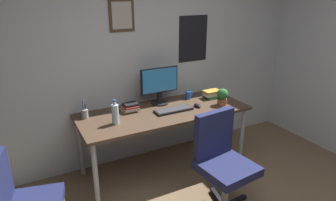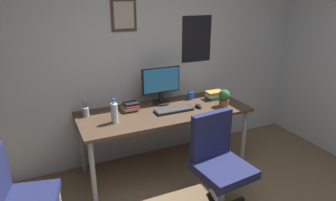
{
  "view_description": "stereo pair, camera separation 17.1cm",
  "coord_description": "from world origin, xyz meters",
  "px_view_note": "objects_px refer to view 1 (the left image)",
  "views": [
    {
      "loc": [
        -1.38,
        -1.06,
        1.98
      ],
      "look_at": [
        0.02,
        1.59,
        0.88
      ],
      "focal_mm": 32.2,
      "sensor_mm": 36.0,
      "label": 1
    },
    {
      "loc": [
        -1.22,
        -1.13,
        1.98
      ],
      "look_at": [
        0.02,
        1.59,
        0.88
      ],
      "focal_mm": 32.2,
      "sensor_mm": 36.0,
      "label": 2
    }
  ],
  "objects_px": {
    "book_stack_left": "(212,94)",
    "side_chair": "(23,201)",
    "water_bottle": "(115,114)",
    "potted_plant": "(222,96)",
    "computer_mouse": "(197,105)",
    "book_stack_right": "(130,107)",
    "keyboard": "(174,110)",
    "monitor": "(159,84)",
    "office_chair": "(222,158)",
    "pen_cup": "(85,113)",
    "coffee_mug_near": "(188,95)"
  },
  "relations": [
    {
      "from": "water_bottle",
      "to": "book_stack_right",
      "type": "relative_size",
      "value": 1.41
    },
    {
      "from": "pen_cup",
      "to": "office_chair",
      "type": "bearing_deg",
      "value": -46.62
    },
    {
      "from": "coffee_mug_near",
      "to": "book_stack_right",
      "type": "relative_size",
      "value": 0.62
    },
    {
      "from": "book_stack_left",
      "to": "computer_mouse",
      "type": "bearing_deg",
      "value": -151.18
    },
    {
      "from": "keyboard",
      "to": "potted_plant",
      "type": "xyz_separation_m",
      "value": [
        0.59,
        -0.09,
        0.09
      ]
    },
    {
      "from": "side_chair",
      "to": "pen_cup",
      "type": "distance_m",
      "value": 1.09
    },
    {
      "from": "office_chair",
      "to": "potted_plant",
      "type": "height_order",
      "value": "office_chair"
    },
    {
      "from": "water_bottle",
      "to": "potted_plant",
      "type": "distance_m",
      "value": 1.26
    },
    {
      "from": "water_bottle",
      "to": "book_stack_left",
      "type": "xyz_separation_m",
      "value": [
        1.3,
        0.18,
        -0.06
      ]
    },
    {
      "from": "coffee_mug_near",
      "to": "office_chair",
      "type": "bearing_deg",
      "value": -104.9
    },
    {
      "from": "pen_cup",
      "to": "computer_mouse",
      "type": "bearing_deg",
      "value": -13.14
    },
    {
      "from": "pen_cup",
      "to": "book_stack_right",
      "type": "bearing_deg",
      "value": -4.35
    },
    {
      "from": "monitor",
      "to": "keyboard",
      "type": "distance_m",
      "value": 0.36
    },
    {
      "from": "water_bottle",
      "to": "office_chair",
      "type": "bearing_deg",
      "value": -45.3
    },
    {
      "from": "office_chair",
      "to": "side_chair",
      "type": "height_order",
      "value": "office_chair"
    },
    {
      "from": "water_bottle",
      "to": "monitor",
      "type": "bearing_deg",
      "value": 25.61
    },
    {
      "from": "office_chair",
      "to": "keyboard",
      "type": "relative_size",
      "value": 2.21
    },
    {
      "from": "side_chair",
      "to": "pen_cup",
      "type": "height_order",
      "value": "pen_cup"
    },
    {
      "from": "potted_plant",
      "to": "pen_cup",
      "type": "bearing_deg",
      "value": 166.67
    },
    {
      "from": "office_chair",
      "to": "computer_mouse",
      "type": "height_order",
      "value": "office_chair"
    },
    {
      "from": "water_bottle",
      "to": "pen_cup",
      "type": "xyz_separation_m",
      "value": [
        -0.24,
        0.29,
        -0.05
      ]
    },
    {
      "from": "computer_mouse",
      "to": "book_stack_left",
      "type": "xyz_separation_m",
      "value": [
        0.33,
        0.18,
        0.03
      ]
    },
    {
      "from": "monitor",
      "to": "computer_mouse",
      "type": "xyz_separation_m",
      "value": [
        0.33,
        -0.3,
        -0.22
      ]
    },
    {
      "from": "water_bottle",
      "to": "computer_mouse",
      "type": "bearing_deg",
      "value": 0.24
    },
    {
      "from": "office_chair",
      "to": "monitor",
      "type": "relative_size",
      "value": 2.07
    },
    {
      "from": "pen_cup",
      "to": "book_stack_left",
      "type": "relative_size",
      "value": 0.95
    },
    {
      "from": "monitor",
      "to": "water_bottle",
      "type": "xyz_separation_m",
      "value": [
        -0.64,
        -0.31,
        -0.13
      ]
    },
    {
      "from": "book_stack_left",
      "to": "side_chair",
      "type": "bearing_deg",
      "value": -162.32
    },
    {
      "from": "book_stack_left",
      "to": "coffee_mug_near",
      "type": "bearing_deg",
      "value": 157.54
    },
    {
      "from": "water_bottle",
      "to": "potted_plant",
      "type": "height_order",
      "value": "water_bottle"
    },
    {
      "from": "side_chair",
      "to": "computer_mouse",
      "type": "xyz_separation_m",
      "value": [
        1.88,
        0.52,
        0.25
      ]
    },
    {
      "from": "pen_cup",
      "to": "book_stack_left",
      "type": "bearing_deg",
      "value": -3.79
    },
    {
      "from": "keyboard",
      "to": "computer_mouse",
      "type": "height_order",
      "value": "computer_mouse"
    },
    {
      "from": "water_bottle",
      "to": "potted_plant",
      "type": "relative_size",
      "value": 1.29
    },
    {
      "from": "keyboard",
      "to": "water_bottle",
      "type": "bearing_deg",
      "value": -177.94
    },
    {
      "from": "pen_cup",
      "to": "keyboard",
      "type": "bearing_deg",
      "value": -16.1
    },
    {
      "from": "monitor",
      "to": "book_stack_left",
      "type": "height_order",
      "value": "monitor"
    },
    {
      "from": "computer_mouse",
      "to": "office_chair",
      "type": "bearing_deg",
      "value": -106.3
    },
    {
      "from": "monitor",
      "to": "potted_plant",
      "type": "relative_size",
      "value": 2.36
    },
    {
      "from": "computer_mouse",
      "to": "book_stack_right",
      "type": "bearing_deg",
      "value": 161.33
    },
    {
      "from": "keyboard",
      "to": "book_stack_left",
      "type": "distance_m",
      "value": 0.65
    },
    {
      "from": "water_bottle",
      "to": "book_stack_left",
      "type": "height_order",
      "value": "water_bottle"
    },
    {
      "from": "potted_plant",
      "to": "book_stack_left",
      "type": "height_order",
      "value": "potted_plant"
    },
    {
      "from": "coffee_mug_near",
      "to": "book_stack_left",
      "type": "distance_m",
      "value": 0.29
    },
    {
      "from": "office_chair",
      "to": "coffee_mug_near",
      "type": "bearing_deg",
      "value": 75.1
    },
    {
      "from": "office_chair",
      "to": "book_stack_left",
      "type": "xyz_separation_m",
      "value": [
        0.55,
        0.94,
        0.25
      ]
    },
    {
      "from": "computer_mouse",
      "to": "book_stack_left",
      "type": "height_order",
      "value": "book_stack_left"
    },
    {
      "from": "office_chair",
      "to": "book_stack_left",
      "type": "relative_size",
      "value": 4.51
    },
    {
      "from": "monitor",
      "to": "keyboard",
      "type": "relative_size",
      "value": 1.07
    },
    {
      "from": "water_bottle",
      "to": "coffee_mug_near",
      "type": "distance_m",
      "value": 1.07
    }
  ]
}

